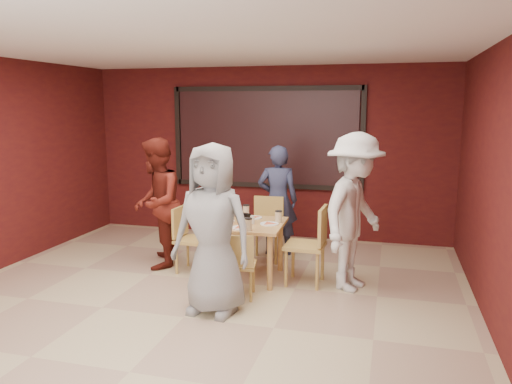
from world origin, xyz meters
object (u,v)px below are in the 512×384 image
(chair_back, at_px, (267,224))
(diner_left, at_px, (156,203))
(chair_left, at_px, (188,235))
(diner_front, at_px, (213,229))
(diner_back, at_px, (278,200))
(chair_right, at_px, (312,241))
(diner_right, at_px, (355,212))
(dining_table, at_px, (247,229))
(chair_front, at_px, (238,262))

(chair_back, xyz_separation_m, diner_left, (-1.36, -0.71, 0.37))
(chair_back, bearing_deg, chair_left, -137.50)
(diner_front, distance_m, diner_back, 2.25)
(chair_right, distance_m, diner_right, 0.63)
(dining_table, distance_m, diner_back, 1.15)
(dining_table, relative_size, diner_right, 0.51)
(diner_left, bearing_deg, chair_right, 69.90)
(dining_table, relative_size, diner_left, 0.54)
(chair_right, distance_m, diner_front, 1.44)
(chair_right, distance_m, diner_left, 2.17)
(dining_table, bearing_deg, chair_back, 86.90)
(chair_back, xyz_separation_m, chair_left, (-0.87, -0.80, -0.01))
(chair_back, xyz_separation_m, diner_back, (0.09, 0.28, 0.30))
(diner_back, height_order, diner_left, diner_left)
(diner_front, bearing_deg, diner_left, 141.79)
(diner_back, bearing_deg, diner_left, 24.50)
(dining_table, height_order, diner_back, diner_back)
(chair_back, bearing_deg, diner_front, -92.77)
(chair_back, xyz_separation_m, diner_right, (1.28, -0.88, 0.43))
(dining_table, height_order, chair_right, chair_right)
(chair_back, bearing_deg, diner_right, -34.42)
(diner_back, bearing_deg, chair_front, 79.15)
(dining_table, distance_m, diner_left, 1.34)
(chair_front, relative_size, diner_back, 0.48)
(chair_left, bearing_deg, diner_left, 169.99)
(chair_back, relative_size, chair_right, 0.91)
(dining_table, bearing_deg, diner_left, 173.78)
(chair_right, xyz_separation_m, diner_left, (-2.13, 0.16, 0.33))
(dining_table, bearing_deg, diner_back, 83.21)
(chair_back, distance_m, diner_back, 0.42)
(dining_table, height_order, chair_back, chair_back)
(diner_left, bearing_deg, chair_back, 101.76)
(chair_front, distance_m, diner_front, 0.63)
(diner_left, bearing_deg, diner_back, 108.49)
(chair_front, bearing_deg, chair_back, 92.11)
(chair_front, height_order, diner_back, diner_back)
(diner_right, bearing_deg, chair_left, 107.85)
(chair_right, relative_size, diner_left, 0.55)
(chair_left, height_order, diner_left, diner_left)
(dining_table, height_order, chair_front, dining_table)
(chair_left, distance_m, chair_right, 1.65)
(chair_left, xyz_separation_m, diner_front, (0.78, -1.16, 0.41))
(chair_right, bearing_deg, diner_front, -128.61)
(chair_left, distance_m, diner_back, 1.48)
(chair_left, height_order, diner_front, diner_front)
(chair_left, height_order, chair_right, chair_right)
(chair_front, bearing_deg, diner_front, -110.86)
(dining_table, xyz_separation_m, diner_front, (-0.05, -1.11, 0.27))
(chair_right, height_order, diner_right, diner_right)
(dining_table, relative_size, chair_right, 0.98)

